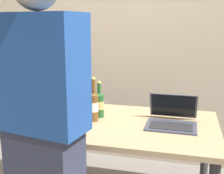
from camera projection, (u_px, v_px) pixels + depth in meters
desk at (105, 131)px, 2.09m from camera, size 1.56×0.85×0.70m
laptop at (172, 119)px, 1.99m from camera, size 0.33×0.33×0.20m
beer_bottle_amber at (94, 105)px, 2.05m from camera, size 0.07×0.07×0.31m
beer_bottle_green at (99, 104)px, 2.13m from camera, size 0.07×0.07×0.27m
beer_bottle_brown at (78, 104)px, 2.09m from camera, size 0.06×0.06×0.29m
person_figure at (43, 128)px, 1.46m from camera, size 0.47×0.35×1.69m
coffee_mug at (27, 108)px, 2.21m from camera, size 0.11×0.08×0.10m
back_wall at (131, 32)px, 2.83m from camera, size 6.00×0.10×2.60m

